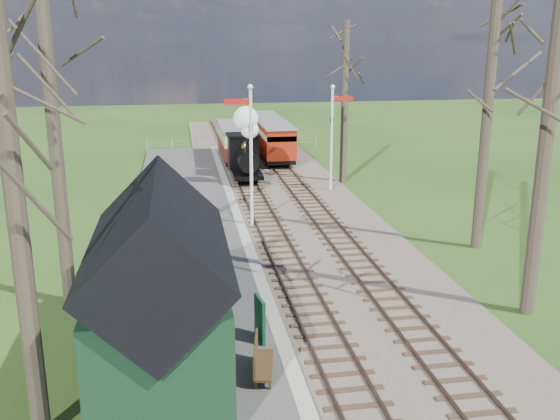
# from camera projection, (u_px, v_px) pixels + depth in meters

# --- Properties ---
(distant_hills) EXTENTS (114.40, 48.00, 22.02)m
(distant_hills) POSITION_uv_depth(u_px,v_px,m) (224.00, 239.00, 77.99)
(distant_hills) COLOR #385B23
(distant_hills) RESTS_ON ground
(ballast_bed) EXTENTS (8.00, 60.00, 0.10)m
(ballast_bed) POSITION_uv_depth(u_px,v_px,m) (276.00, 193.00, 33.34)
(ballast_bed) COLOR brown
(ballast_bed) RESTS_ON ground
(track_near) EXTENTS (1.60, 60.00, 0.15)m
(track_near) POSITION_uv_depth(u_px,v_px,m) (252.00, 193.00, 33.12)
(track_near) COLOR brown
(track_near) RESTS_ON ground
(track_far) EXTENTS (1.60, 60.00, 0.15)m
(track_far) POSITION_uv_depth(u_px,v_px,m) (300.00, 191.00, 33.53)
(track_far) COLOR brown
(track_far) RESTS_ON ground
(platform) EXTENTS (5.00, 44.00, 0.20)m
(platform) POSITION_uv_depth(u_px,v_px,m) (189.00, 244.00, 24.97)
(platform) COLOR #474442
(platform) RESTS_ON ground
(coping_strip) EXTENTS (0.40, 44.00, 0.21)m
(coping_strip) POSITION_uv_depth(u_px,v_px,m) (246.00, 241.00, 25.32)
(coping_strip) COLOR #B2AD9E
(coping_strip) RESTS_ON ground
(station_shed) EXTENTS (3.25, 6.30, 4.78)m
(station_shed) POSITION_uv_depth(u_px,v_px,m) (160.00, 291.00, 14.75)
(station_shed) COLOR black
(station_shed) RESTS_ON platform
(semaphore_near) EXTENTS (1.22, 0.24, 6.22)m
(semaphore_near) POSITION_uv_depth(u_px,v_px,m) (249.00, 146.00, 26.35)
(semaphore_near) COLOR silver
(semaphore_near) RESTS_ON ground
(semaphore_far) EXTENTS (1.22, 0.24, 5.72)m
(semaphore_far) POSITION_uv_depth(u_px,v_px,m) (333.00, 130.00, 32.93)
(semaphore_far) COLOR silver
(semaphore_far) RESTS_ON ground
(bare_trees) EXTENTS (15.51, 22.39, 12.00)m
(bare_trees) POSITION_uv_depth(u_px,v_px,m) (332.00, 127.00, 20.65)
(bare_trees) COLOR #382D23
(bare_trees) RESTS_ON ground
(fence_line) EXTENTS (12.60, 0.08, 1.00)m
(fence_line) POSITION_uv_depth(u_px,v_px,m) (233.00, 142.00, 46.36)
(fence_line) COLOR slate
(fence_line) RESTS_ON ground
(locomotive) EXTENTS (1.73, 4.04, 4.33)m
(locomotive) POSITION_uv_depth(u_px,v_px,m) (245.00, 148.00, 35.37)
(locomotive) COLOR black
(locomotive) RESTS_ON ground
(coach) EXTENTS (2.02, 6.92, 2.12)m
(coach) POSITION_uv_depth(u_px,v_px,m) (235.00, 141.00, 41.28)
(coach) COLOR black
(coach) RESTS_ON ground
(red_carriage_a) EXTENTS (1.99, 4.93, 2.10)m
(red_carriage_a) POSITION_uv_depth(u_px,v_px,m) (276.00, 142.00, 40.92)
(red_carriage_a) COLOR black
(red_carriage_a) RESTS_ON ground
(red_carriage_b) EXTENTS (1.99, 4.93, 2.10)m
(red_carriage_b) POSITION_uv_depth(u_px,v_px,m) (264.00, 130.00, 46.15)
(red_carriage_b) COLOR black
(red_carriage_b) RESTS_ON ground
(sign_board) EXTENTS (0.21, 0.83, 1.21)m
(sign_board) POSITION_uv_depth(u_px,v_px,m) (260.00, 319.00, 16.67)
(sign_board) COLOR #104C2B
(sign_board) RESTS_ON platform
(bench) EXTENTS (0.69, 1.56, 0.86)m
(bench) POSITION_uv_depth(u_px,v_px,m) (259.00, 359.00, 14.97)
(bench) COLOR #4B331A
(bench) RESTS_ON platform
(person) EXTENTS (0.47, 0.61, 1.48)m
(person) POSITION_uv_depth(u_px,v_px,m) (218.00, 294.00, 17.94)
(person) COLOR black
(person) RESTS_ON platform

